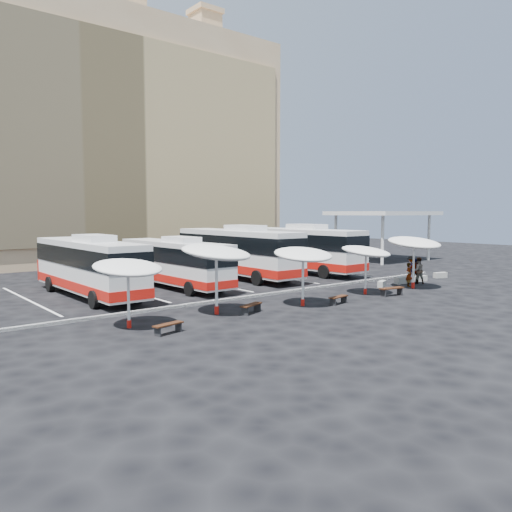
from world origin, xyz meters
TOP-DOWN VIEW (x-y plane):
  - ground at (0.00, 0.00)m, footprint 120.00×120.00m
  - sandstone_building at (0.00, 31.87)m, footprint 42.00×18.25m
  - service_canopy at (24.00, 10.00)m, footprint 10.00×8.00m
  - curb_divider at (0.00, 0.50)m, footprint 34.00×0.25m
  - bay_lines at (0.00, 8.00)m, footprint 24.15×12.00m
  - bus_0 at (-8.78, 6.98)m, footprint 2.85×11.94m
  - bus_1 at (-2.92, 6.94)m, footprint 2.78×11.05m
  - bus_2 at (3.45, 8.39)m, footprint 3.20×13.06m
  - bus_3 at (9.59, 8.02)m, footprint 3.26×13.05m
  - sunshade_0 at (-10.47, -2.23)m, footprint 3.32×3.36m
  - sunshade_1 at (-5.77, -2.21)m, footprint 4.58×4.61m
  - sunshade_2 at (-0.86, -3.33)m, footprint 3.85×3.88m
  - sunshade_3 at (4.88, -3.01)m, footprint 3.68×3.71m
  - sunshade_4 at (9.35, -3.47)m, footprint 4.06×4.09m
  - wood_bench_0 at (-9.67, -4.29)m, footprint 1.48×0.68m
  - wood_bench_1 at (-4.31, -3.15)m, footprint 1.59×0.94m
  - wood_bench_2 at (1.05, -4.20)m, footprint 1.48×0.61m
  - wood_bench_3 at (5.65, -4.42)m, footprint 1.73×0.75m
  - conc_bench_0 at (8.25, -1.75)m, footprint 1.14×0.78m
  - conc_bench_1 at (10.73, -1.68)m, footprint 1.35×0.52m
  - conc_bench_2 at (12.69, -1.86)m, footprint 1.16×0.60m
  - conc_bench_3 at (15.69, -1.71)m, footprint 1.19×0.64m
  - passenger_0 at (9.78, -2.86)m, footprint 0.68×0.72m
  - passenger_1 at (11.54, -2.46)m, footprint 1.16×1.11m
  - passenger_2 at (11.55, -2.18)m, footprint 1.08×0.90m
  - passenger_3 at (13.20, -0.76)m, footprint 1.16×0.67m

SIDE VIEW (x-z plane):
  - ground at x=0.00m, z-range 0.00..0.00m
  - bay_lines at x=0.00m, z-range 0.00..0.01m
  - curb_divider at x=0.00m, z-range 0.00..0.15m
  - conc_bench_0 at x=8.25m, z-range 0.00..0.41m
  - conc_bench_2 at x=12.69m, z-range 0.00..0.41m
  - conc_bench_3 at x=15.69m, z-range 0.00..0.42m
  - conc_bench_1 at x=10.73m, z-range 0.00..0.50m
  - wood_bench_0 at x=-9.67m, z-range 0.12..0.56m
  - wood_bench_2 at x=1.05m, z-range 0.12..0.56m
  - wood_bench_1 at x=-4.31m, z-range 0.13..0.60m
  - wood_bench_3 at x=5.65m, z-range 0.14..0.65m
  - passenger_0 at x=9.78m, z-range 0.00..1.65m
  - passenger_2 at x=11.55m, z-range 0.00..1.73m
  - passenger_3 at x=13.20m, z-range 0.00..1.79m
  - passenger_1 at x=11.54m, z-range 0.00..1.88m
  - bus_1 at x=-2.92m, z-range 0.04..3.53m
  - bus_0 at x=-8.78m, z-range 0.04..3.82m
  - bus_3 at x=9.59m, z-range 0.04..4.17m
  - bus_2 at x=3.45m, z-range 0.04..4.18m
  - sunshade_3 at x=4.88m, z-range 1.10..4.24m
  - sunshade_0 at x=-10.47m, z-range 1.10..4.24m
  - sunshade_2 at x=-0.86m, z-range 1.15..4.46m
  - sunshade_4 at x=9.35m, z-range 1.26..4.85m
  - sunshade_1 at x=-5.77m, z-range 1.27..4.91m
  - service_canopy at x=24.00m, z-range 2.27..7.47m
  - sandstone_building at x=0.00m, z-range -2.17..27.43m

